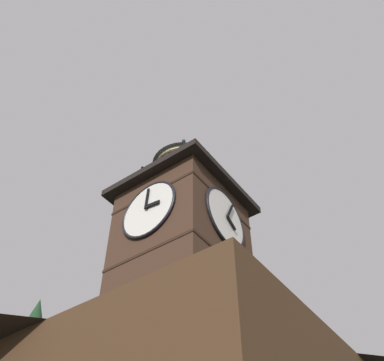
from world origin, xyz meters
name	(u,v)px	position (x,y,z in m)	size (l,w,h in m)	color
clock_tower	(182,250)	(1.75, -0.93, 11.77)	(4.16, 4.16, 9.99)	#422B1E
flying_bird_low	(148,170)	(0.49, -4.02, 18.67)	(0.67, 0.49, 0.12)	black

